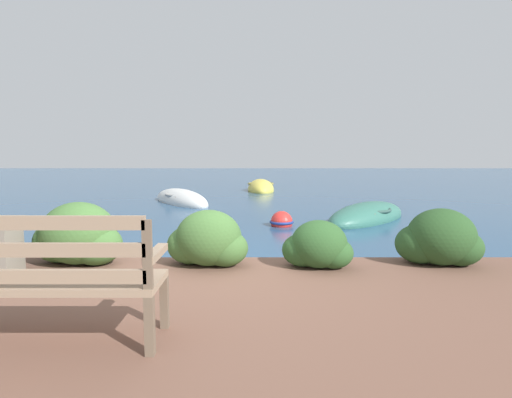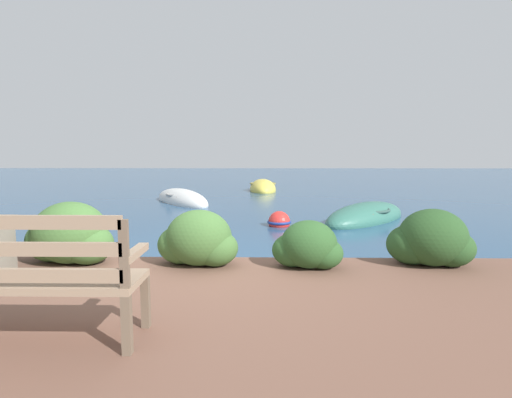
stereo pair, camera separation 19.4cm
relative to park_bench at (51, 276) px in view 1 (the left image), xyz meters
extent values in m
plane|color=navy|center=(0.74, 2.35, -0.70)|extent=(80.00, 80.00, 0.00)
cube|color=brown|center=(0.70, 0.26, -0.28)|extent=(0.06, 0.06, 0.40)
cube|color=brown|center=(0.70, -0.16, -0.28)|extent=(0.06, 0.06, 0.40)
cube|color=gray|center=(0.00, 0.05, -0.06)|extent=(1.47, 0.48, 0.05)
cube|color=gray|center=(0.00, -0.16, 0.05)|extent=(1.39, 0.04, 0.09)
cube|color=gray|center=(0.00, -0.16, 0.22)|extent=(1.39, 0.04, 0.09)
cube|color=gray|center=(0.00, -0.16, 0.40)|extent=(1.39, 0.04, 0.09)
cube|color=brown|center=(0.70, -0.16, 0.19)|extent=(0.06, 0.04, 0.45)
cube|color=gray|center=(0.70, 0.05, 0.15)|extent=(0.07, 0.43, 0.05)
ellipsoid|color=#426B33|center=(-0.73, 2.06, -0.11)|extent=(0.88, 0.79, 0.75)
ellipsoid|color=#426B33|center=(-0.97, 2.12, -0.22)|extent=(0.66, 0.59, 0.53)
ellipsoid|color=#426B33|center=(-0.51, 2.01, -0.24)|extent=(0.62, 0.55, 0.48)
ellipsoid|color=#426B33|center=(0.84, 1.99, -0.15)|extent=(0.78, 0.70, 0.66)
ellipsoid|color=#426B33|center=(0.62, 2.05, -0.25)|extent=(0.58, 0.53, 0.47)
ellipsoid|color=#426B33|center=(1.03, 1.95, -0.27)|extent=(0.55, 0.49, 0.43)
ellipsoid|color=#2D5628|center=(2.13, 1.89, -0.21)|extent=(0.65, 0.59, 0.56)
ellipsoid|color=#2D5628|center=(1.95, 1.94, -0.29)|extent=(0.49, 0.44, 0.39)
ellipsoid|color=#2D5628|center=(2.29, 1.86, -0.30)|extent=(0.46, 0.41, 0.36)
ellipsoid|color=#284C23|center=(3.60, 2.02, -0.15)|extent=(0.80, 0.72, 0.68)
ellipsoid|color=#284C23|center=(3.38, 2.08, -0.25)|extent=(0.60, 0.54, 0.48)
ellipsoid|color=#284C23|center=(3.80, 1.98, -0.27)|extent=(0.56, 0.50, 0.44)
ellipsoid|color=#336B5B|center=(4.01, 6.60, -0.65)|extent=(2.86, 3.04, 0.74)
torus|color=#304F46|center=(4.01, 6.60, -0.45)|extent=(1.52, 1.52, 0.07)
cube|color=#846647|center=(3.70, 6.25, -0.48)|extent=(0.72, 0.65, 0.04)
cube|color=#846647|center=(4.27, 6.90, -0.48)|extent=(0.72, 0.65, 0.04)
ellipsoid|color=silver|center=(-1.00, 9.98, -0.65)|extent=(2.67, 3.37, 0.77)
torus|color=gray|center=(-1.00, 9.98, -0.43)|extent=(1.39, 1.39, 0.07)
cube|color=#846647|center=(-0.72, 9.56, -0.46)|extent=(0.72, 0.53, 0.04)
cube|color=#846647|center=(-1.23, 10.33, -0.46)|extent=(0.72, 0.53, 0.04)
ellipsoid|color=#DBC64C|center=(1.60, 14.23, -0.64)|extent=(1.22, 2.86, 0.86)
torus|color=olive|center=(1.60, 14.23, -0.40)|extent=(1.16, 1.16, 0.07)
cube|color=#846647|center=(1.58, 14.65, -0.43)|extent=(0.88, 0.16, 0.04)
cube|color=#846647|center=(1.61, 13.88, -0.43)|extent=(0.88, 0.16, 0.04)
sphere|color=red|center=(1.95, 5.85, -0.62)|extent=(0.47, 0.47, 0.47)
torus|color=navy|center=(1.95, 5.85, -0.62)|extent=(0.52, 0.52, 0.06)
camera|label=1|loc=(1.40, -2.64, 0.83)|focal=28.00mm
camera|label=2|loc=(1.59, -2.64, 0.83)|focal=28.00mm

